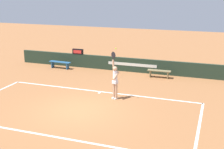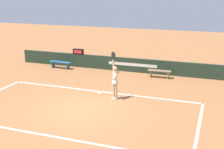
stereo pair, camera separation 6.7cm
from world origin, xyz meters
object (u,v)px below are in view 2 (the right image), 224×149
(courtside_bench_near, at_px, (159,72))
(tennis_ball, at_px, (116,49))
(tennis_player, at_px, (115,80))
(courtside_bench_far, at_px, (60,63))
(speed_display, at_px, (78,51))

(courtside_bench_near, bearing_deg, tennis_ball, -105.40)
(tennis_player, distance_m, courtside_bench_far, 7.35)
(courtside_bench_near, bearing_deg, courtside_bench_far, -179.84)
(tennis_player, bearing_deg, courtside_bench_far, 141.32)
(tennis_ball, bearing_deg, speed_display, 130.59)
(speed_display, height_order, courtside_bench_near, speed_display)
(tennis_player, xyz_separation_m, tennis_ball, (0.10, -0.17, 1.65))
(tennis_ball, relative_size, courtside_bench_near, 0.05)
(tennis_player, distance_m, tennis_ball, 1.66)
(courtside_bench_far, bearing_deg, speed_display, 38.60)
(tennis_ball, bearing_deg, tennis_player, 120.17)
(courtside_bench_near, bearing_deg, speed_display, 172.44)
(tennis_ball, distance_m, courtside_bench_far, 7.86)
(speed_display, xyz_separation_m, courtside_bench_far, (-1.04, -0.83, -0.76))
(courtside_bench_far, bearing_deg, tennis_player, -38.68)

